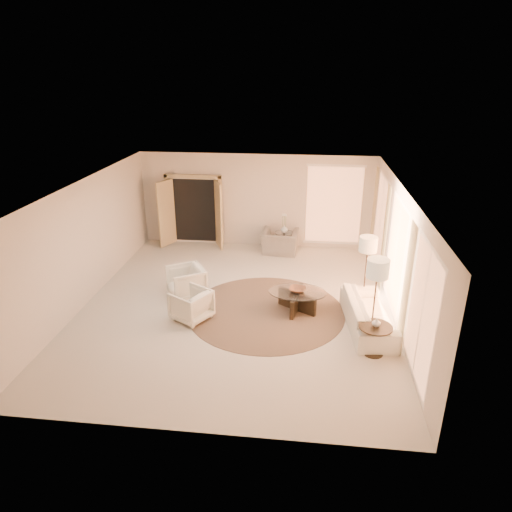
# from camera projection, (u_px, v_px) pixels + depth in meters

# --- Properties ---
(room) EXTENTS (7.04, 8.04, 2.83)m
(room) POSITION_uv_depth(u_px,v_px,m) (236.00, 250.00, 10.02)
(room) COLOR beige
(room) RESTS_ON ground
(windows_right) EXTENTS (0.10, 6.40, 2.40)m
(windows_right) POSITION_uv_depth(u_px,v_px,m) (396.00, 257.00, 9.76)
(windows_right) COLOR #FFA066
(windows_right) RESTS_ON room
(window_back_corner) EXTENTS (1.70, 0.10, 2.40)m
(window_back_corner) POSITION_uv_depth(u_px,v_px,m) (334.00, 205.00, 13.42)
(window_back_corner) COLOR #FFA066
(window_back_corner) RESTS_ON room
(curtains_right) EXTENTS (0.06, 5.20, 2.60)m
(curtains_right) POSITION_uv_depth(u_px,v_px,m) (387.00, 244.00, 10.61)
(curtains_right) COLOR tan
(curtains_right) RESTS_ON room
(french_doors) EXTENTS (1.95, 0.66, 2.16)m
(french_doors) POSITION_uv_depth(u_px,v_px,m) (194.00, 211.00, 13.86)
(french_doors) COLOR tan
(french_doors) RESTS_ON room
(area_rug) EXTENTS (4.31, 4.31, 0.01)m
(area_rug) POSITION_uv_depth(u_px,v_px,m) (266.00, 311.00, 10.31)
(area_rug) COLOR #3A291E
(area_rug) RESTS_ON room
(sofa) EXTENTS (1.07, 2.25, 0.63)m
(sofa) POSITION_uv_depth(u_px,v_px,m) (369.00, 314.00, 9.58)
(sofa) COLOR white
(sofa) RESTS_ON room
(armchair_left) EXTENTS (1.06, 1.07, 0.82)m
(armchair_left) POSITION_uv_depth(u_px,v_px,m) (186.00, 281.00, 10.84)
(armchair_left) COLOR white
(armchair_left) RESTS_ON room
(armchair_right) EXTENTS (0.96, 0.98, 0.75)m
(armchair_right) POSITION_uv_depth(u_px,v_px,m) (191.00, 303.00, 9.86)
(armchair_right) COLOR white
(armchair_right) RESTS_ON room
(accent_chair) EXTENTS (1.08, 0.74, 0.91)m
(accent_chair) POSITION_uv_depth(u_px,v_px,m) (280.00, 238.00, 13.42)
(accent_chair) COLOR gray
(accent_chair) RESTS_ON room
(coffee_table) EXTENTS (1.70, 1.70, 0.47)m
(coffee_table) POSITION_uv_depth(u_px,v_px,m) (297.00, 298.00, 10.24)
(coffee_table) COLOR black
(coffee_table) RESTS_ON room
(end_table) EXTENTS (0.64, 0.64, 0.60)m
(end_table) POSITION_uv_depth(u_px,v_px,m) (375.00, 335.00, 8.64)
(end_table) COLOR black
(end_table) RESTS_ON room
(side_table) EXTENTS (0.55, 0.55, 0.64)m
(side_table) POSITION_uv_depth(u_px,v_px,m) (284.00, 241.00, 13.44)
(side_table) COLOR black
(side_table) RESTS_ON room
(floor_lamp_near) EXTENTS (0.40, 0.40, 1.66)m
(floor_lamp_near) POSITION_uv_depth(u_px,v_px,m) (368.00, 247.00, 10.11)
(floor_lamp_near) COLOR black
(floor_lamp_near) RESTS_ON room
(floor_lamp_far) EXTENTS (0.43, 0.43, 1.77)m
(floor_lamp_far) POSITION_uv_depth(u_px,v_px,m) (378.00, 272.00, 8.65)
(floor_lamp_far) COLOR black
(floor_lamp_far) RESTS_ON room
(bowl) EXTENTS (0.42, 0.42, 0.09)m
(bowl) POSITION_uv_depth(u_px,v_px,m) (297.00, 290.00, 10.16)
(bowl) COLOR brown
(bowl) RESTS_ON coffee_table
(end_vase) EXTENTS (0.17, 0.17, 0.17)m
(end_vase) POSITION_uv_depth(u_px,v_px,m) (376.00, 323.00, 8.53)
(end_vase) COLOR silver
(end_vase) RESTS_ON end_table
(side_vase) EXTENTS (0.24, 0.24, 0.22)m
(side_vase) POSITION_uv_depth(u_px,v_px,m) (284.00, 229.00, 13.30)
(side_vase) COLOR silver
(side_vase) RESTS_ON side_table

